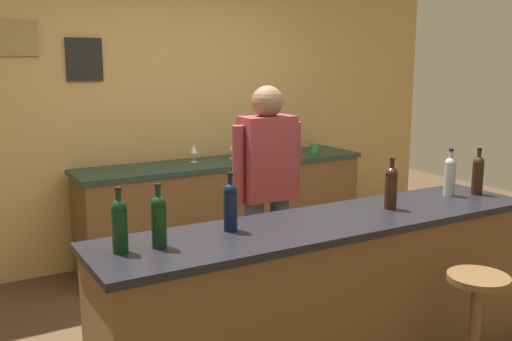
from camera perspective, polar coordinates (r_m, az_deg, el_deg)
name	(u,v)px	position (r m, az deg, el deg)	size (l,w,h in m)	color
back_wall	(163,103)	(5.25, -9.09, 6.62)	(6.00, 0.09, 2.80)	tan
bar_counter	(328,298)	(3.38, 7.11, -12.31)	(2.67, 0.60, 0.92)	brown
side_counter	(225,210)	(5.23, -3.04, -3.87)	(2.65, 0.56, 0.90)	brown
bartender	(267,188)	(3.89, 1.10, -1.72)	(0.52, 0.21, 1.62)	#384766
bar_stool	(476,315)	(3.36, 20.81, -13.11)	(0.32, 0.32, 0.68)	brown
wine_bottle_a	(120,224)	(2.71, -13.29, -5.12)	(0.07, 0.07, 0.31)	black
wine_bottle_b	(159,219)	(2.74, -9.55, -4.76)	(0.07, 0.07, 0.31)	black
wine_bottle_c	(230,205)	(2.97, -2.53, -3.40)	(0.07, 0.07, 0.31)	black
wine_bottle_d	(391,186)	(3.48, 13.16, -1.52)	(0.07, 0.07, 0.31)	black
wine_bottle_e	(450,175)	(3.92, 18.54, -0.41)	(0.07, 0.07, 0.31)	#999E99
wine_bottle_f	(478,174)	(4.02, 21.00, -0.30)	(0.07, 0.07, 0.31)	black
wine_glass_a	(194,150)	(5.07, -6.15, 2.06)	(0.07, 0.07, 0.16)	silver
wine_glass_b	(233,146)	(5.24, -2.29, 2.40)	(0.07, 0.07, 0.16)	silver
wine_glass_c	(289,145)	(5.34, 3.22, 2.55)	(0.07, 0.07, 0.16)	silver
coffee_mug	(315,148)	(5.57, 5.80, 2.22)	(0.12, 0.08, 0.09)	#338C4C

